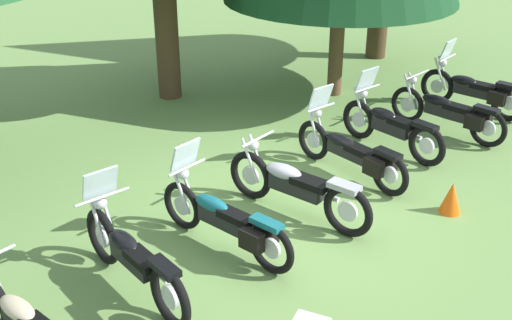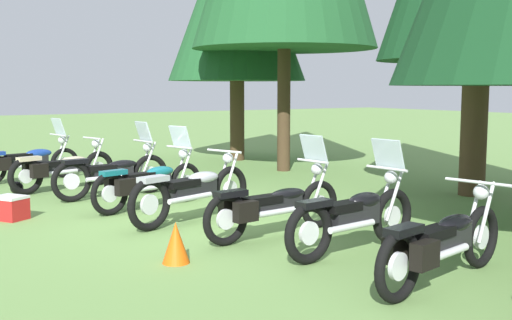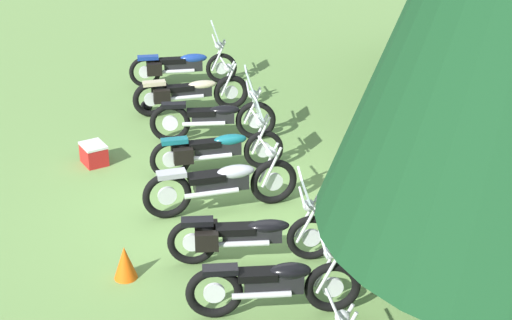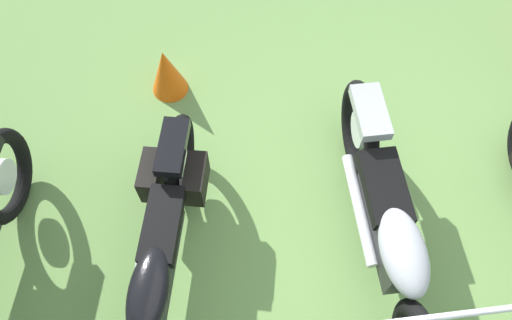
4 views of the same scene
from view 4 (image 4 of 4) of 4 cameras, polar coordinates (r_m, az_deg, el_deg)
name	(u,v)px [view 4 (image 4 of 4)]	position (r m, az deg, el deg)	size (l,w,h in m)	color
ground_plane	(373,271)	(3.91, 13.13, -12.07)	(80.00, 80.00, 0.00)	#6B934C
motorcycle_4	(389,229)	(3.52, 14.75, -7.58)	(0.99, 2.36, 1.03)	black
motorcycle_5	(159,256)	(3.43, -10.96, -10.65)	(0.69, 2.34, 1.35)	black
traffic_cone	(167,71)	(4.46, -10.06, 9.84)	(0.32, 0.32, 0.48)	#EA590F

